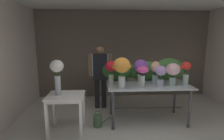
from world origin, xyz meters
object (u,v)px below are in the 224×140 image
(vase_fuchsia_snapdragons, at_px, (143,74))
(watering_can, at_px, (98,121))
(side_table_white, at_px, (66,100))
(vase_blush_anemones, at_px, (173,71))
(vase_lilac_dahlias, at_px, (161,74))
(display_table_glass, at_px, (148,90))
(vase_peach_tulips, at_px, (155,70))
(vase_violet_freesia, at_px, (141,68))
(florist, at_px, (100,70))
(vase_scarlet_hydrangea, at_px, (186,71))
(vase_white_roses_tall, at_px, (57,72))
(vase_crimson_carnations, at_px, (111,69))
(vase_sunset_lilies, at_px, (122,68))

(vase_fuchsia_snapdragons, bearing_deg, watering_can, 179.45)
(side_table_white, xyz_separation_m, vase_fuchsia_snapdragons, (1.49, 0.18, 0.46))
(vase_blush_anemones, relative_size, vase_lilac_dahlias, 1.10)
(display_table_glass, relative_size, vase_peach_tulips, 3.63)
(vase_blush_anemones, height_order, vase_violet_freesia, vase_violet_freesia)
(florist, bearing_deg, vase_scarlet_hydrangea, -27.84)
(vase_white_roses_tall, bearing_deg, vase_blush_anemones, 6.81)
(florist, height_order, vase_fuchsia_snapdragons, florist)
(vase_lilac_dahlias, bearing_deg, display_table_glass, 136.75)
(florist, distance_m, vase_blush_anemones, 1.77)
(vase_blush_anemones, relative_size, vase_white_roses_tall, 0.71)
(vase_scarlet_hydrangea, bearing_deg, vase_crimson_carnations, 175.76)
(vase_violet_freesia, relative_size, vase_fuchsia_snapdragons, 1.19)
(vase_crimson_carnations, height_order, watering_can, vase_crimson_carnations)
(vase_fuchsia_snapdragons, bearing_deg, vase_sunset_lilies, -169.91)
(vase_white_roses_tall, relative_size, watering_can, 1.86)
(display_table_glass, height_order, vase_violet_freesia, vase_violet_freesia)
(vase_blush_anemones, xyz_separation_m, vase_crimson_carnations, (-1.25, 0.13, 0.04))
(vase_crimson_carnations, bearing_deg, vase_peach_tulips, 5.14)
(vase_blush_anemones, height_order, vase_lilac_dahlias, vase_blush_anemones)
(vase_lilac_dahlias, distance_m, vase_peach_tulips, 0.27)
(vase_crimson_carnations, xyz_separation_m, vase_white_roses_tall, (-1.01, -0.40, 0.02))
(vase_violet_freesia, distance_m, vase_white_roses_tall, 1.77)
(vase_crimson_carnations, relative_size, vase_violet_freesia, 1.01)
(display_table_glass, relative_size, vase_white_roses_tall, 2.65)
(vase_sunset_lilies, xyz_separation_m, watering_can, (-0.47, 0.08, -1.10))
(vase_crimson_carnations, height_order, vase_violet_freesia, vase_crimson_carnations)
(vase_blush_anemones, xyz_separation_m, vase_violet_freesia, (-0.60, 0.31, 0.02))
(display_table_glass, relative_size, watering_can, 4.93)
(florist, height_order, vase_white_roses_tall, florist)
(display_table_glass, distance_m, vase_peach_tulips, 0.46)
(vase_blush_anemones, relative_size, vase_crimson_carnations, 0.92)
(florist, distance_m, watering_can, 1.34)
(display_table_glass, xyz_separation_m, vase_lilac_dahlias, (0.20, -0.19, 0.39))
(vase_white_roses_tall, bearing_deg, vase_violet_freesia, 19.10)
(florist, bearing_deg, vase_violet_freesia, -35.67)
(vase_violet_freesia, bearing_deg, vase_blush_anemones, -27.27)
(florist, relative_size, vase_violet_freesia, 3.19)
(side_table_white, relative_size, vase_violet_freesia, 1.51)
(vase_sunset_lilies, bearing_deg, vase_crimson_carnations, 122.83)
(vase_crimson_carnations, distance_m, watering_can, 1.10)
(florist, bearing_deg, watering_can, -92.78)
(display_table_glass, height_order, watering_can, display_table_glass)
(side_table_white, bearing_deg, vase_scarlet_hydrangea, 6.65)
(side_table_white, relative_size, vase_lilac_dahlias, 1.79)
(vase_violet_freesia, height_order, vase_fuchsia_snapdragons, vase_violet_freesia)
(vase_blush_anemones, bearing_deg, vase_scarlet_hydrangea, 2.24)
(vase_crimson_carnations, bearing_deg, vase_blush_anemones, -5.71)
(display_table_glass, relative_size, vase_fuchsia_snapdragons, 4.12)
(vase_blush_anemones, height_order, watering_can, vase_blush_anemones)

